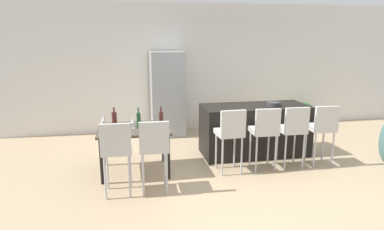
# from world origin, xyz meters

# --- Properties ---
(ground_plane) EXTENTS (10.00, 10.00, 0.00)m
(ground_plane) POSITION_xyz_m (0.00, 0.00, 0.00)
(ground_plane) COLOR tan
(back_wall) EXTENTS (10.00, 0.12, 2.90)m
(back_wall) POSITION_xyz_m (0.00, 2.70, 1.45)
(back_wall) COLOR silver
(back_wall) RESTS_ON ground_plane
(kitchen_island) EXTENTS (1.94, 0.82, 0.92)m
(kitchen_island) POSITION_xyz_m (0.49, 0.66, 0.46)
(kitchen_island) COLOR black
(kitchen_island) RESTS_ON ground_plane
(bar_chair_left) EXTENTS (0.42, 0.42, 1.05)m
(bar_chair_left) POSITION_xyz_m (-0.23, -0.13, 0.70)
(bar_chair_left) COLOR beige
(bar_chair_left) RESTS_ON ground_plane
(bar_chair_middle) EXTENTS (0.42, 0.42, 1.05)m
(bar_chair_middle) POSITION_xyz_m (0.35, -0.13, 0.70)
(bar_chair_middle) COLOR beige
(bar_chair_middle) RESTS_ON ground_plane
(bar_chair_right) EXTENTS (0.41, 0.41, 1.05)m
(bar_chair_right) POSITION_xyz_m (0.84, -0.13, 0.70)
(bar_chair_right) COLOR beige
(bar_chair_right) RESTS_ON ground_plane
(bar_chair_far) EXTENTS (0.43, 0.43, 1.05)m
(bar_chair_far) POSITION_xyz_m (1.37, -0.13, 0.70)
(bar_chair_far) COLOR beige
(bar_chair_far) RESTS_ON ground_plane
(dining_table) EXTENTS (1.11, 0.88, 0.74)m
(dining_table) POSITION_xyz_m (-1.72, 0.20, 0.66)
(dining_table) COLOR #4C4238
(dining_table) RESTS_ON ground_plane
(dining_chair_near) EXTENTS (0.41, 0.41, 1.05)m
(dining_chair_near) POSITION_xyz_m (-1.98, -0.60, 0.70)
(dining_chair_near) COLOR beige
(dining_chair_near) RESTS_ON ground_plane
(dining_chair_far) EXTENTS (0.41, 0.41, 1.05)m
(dining_chair_far) POSITION_xyz_m (-1.47, -0.60, 0.70)
(dining_chair_far) COLOR beige
(dining_chair_far) RESTS_ON ground_plane
(wine_bottle_far) EXTENTS (0.07, 0.07, 0.31)m
(wine_bottle_far) POSITION_xyz_m (-1.28, 0.27, 0.86)
(wine_bottle_far) COLOR #471E19
(wine_bottle_far) RESTS_ON dining_table
(wine_bottle_corner) EXTENTS (0.08, 0.08, 0.34)m
(wine_bottle_corner) POSITION_xyz_m (-2.02, 0.22, 0.88)
(wine_bottle_corner) COLOR #471E19
(wine_bottle_corner) RESTS_ON dining_table
(wine_bottle_middle) EXTENTS (0.07, 0.07, 0.31)m
(wine_bottle_middle) POSITION_xyz_m (-1.64, 0.26, 0.86)
(wine_bottle_middle) COLOR #194723
(wine_bottle_middle) RESTS_ON dining_table
(wine_glass_left) EXTENTS (0.07, 0.07, 0.17)m
(wine_glass_left) POSITION_xyz_m (-2.19, 0.41, 0.86)
(wine_glass_left) COLOR silver
(wine_glass_left) RESTS_ON dining_table
(wine_glass_right) EXTENTS (0.07, 0.07, 0.17)m
(wine_glass_right) POSITION_xyz_m (-2.20, 0.13, 0.86)
(wine_glass_right) COLOR silver
(wine_glass_right) RESTS_ON dining_table
(wine_glass_near) EXTENTS (0.07, 0.07, 0.17)m
(wine_glass_near) POSITION_xyz_m (-1.73, 0.19, 0.86)
(wine_glass_near) COLOR silver
(wine_glass_near) RESTS_ON dining_table
(refrigerator) EXTENTS (0.72, 0.68, 1.84)m
(refrigerator) POSITION_xyz_m (-0.93, 2.26, 0.92)
(refrigerator) COLOR #939699
(refrigerator) RESTS_ON ground_plane
(fruit_bowl) EXTENTS (0.25, 0.25, 0.07)m
(fruit_bowl) POSITION_xyz_m (0.79, 0.56, 0.96)
(fruit_bowl) COLOR #333338
(fruit_bowl) RESTS_ON kitchen_island
(potted_plant) EXTENTS (0.41, 0.41, 0.61)m
(potted_plant) POSITION_xyz_m (2.40, 2.25, 0.36)
(potted_plant) COLOR #996B4C
(potted_plant) RESTS_ON ground_plane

